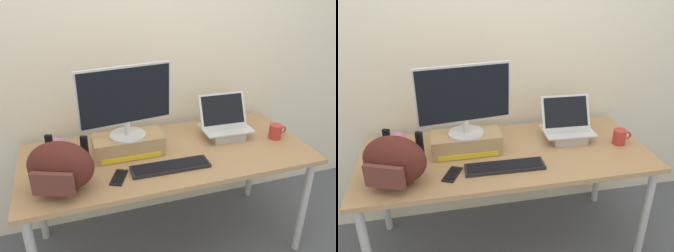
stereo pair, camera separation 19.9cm
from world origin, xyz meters
The scene contains 11 objects.
ground_plane centered at (0.00, 0.00, 0.00)m, with size 20.00×20.00×0.00m, color #515660.
back_wall centered at (0.00, 0.49, 1.30)m, with size 7.00×0.10×2.60m, color silver.
desk centered at (0.00, 0.00, 0.67)m, with size 1.78×0.77×0.74m.
toner_box_yellow centered at (-0.24, 0.06, 0.80)m, with size 0.43×0.20×0.12m.
desktop_monitor centered at (-0.24, 0.06, 1.09)m, with size 0.56×0.22×0.43m.
open_laptop centered at (0.44, 0.09, 0.80)m, with size 0.34×0.24×0.28m.
external_keyboard centered at (-0.05, -0.18, 0.75)m, with size 0.46×0.13×0.02m.
messenger_backpack centered at (-0.64, -0.20, 0.88)m, with size 0.40×0.32×0.27m.
coffee_mug centered at (0.75, -0.04, 0.79)m, with size 0.13×0.08×0.10m.
cell_phone centered at (-0.35, -0.19, 0.75)m, with size 0.13×0.16×0.01m.
plush_toy centered at (-0.66, 0.20, 0.79)m, with size 0.10×0.10×0.10m.
Camera 1 is at (-0.57, -1.76, 1.79)m, focal length 36.27 mm.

